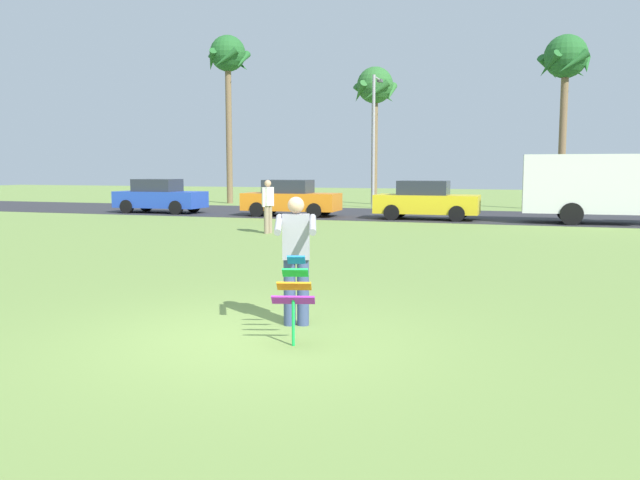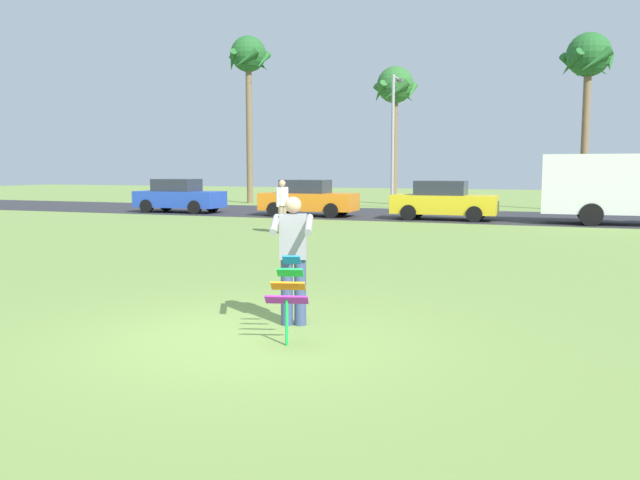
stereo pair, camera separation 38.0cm
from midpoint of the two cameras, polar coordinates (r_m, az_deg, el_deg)
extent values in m
plane|color=olive|center=(8.21, -5.27, -8.54)|extent=(120.00, 120.00, 0.00)
cube|color=#2D2D33|center=(29.26, 13.90, 2.03)|extent=(120.00, 8.00, 0.01)
cylinder|color=#384772|center=(8.71, -0.50, -4.61)|extent=(0.16, 0.16, 0.90)
cylinder|color=#384772|center=(8.72, -1.69, -4.60)|extent=(0.16, 0.16, 0.90)
cube|color=gray|center=(8.61, -1.10, 0.30)|extent=(0.41, 0.33, 0.60)
sphere|color=tan|center=(8.57, -1.11, 3.10)|extent=(0.22, 0.22, 0.22)
cylinder|color=gray|center=(8.34, 0.33, 1.37)|extent=(0.28, 0.58, 0.24)
cylinder|color=gray|center=(8.36, -2.69, 1.38)|extent=(0.28, 0.58, 0.24)
cube|color=blue|center=(8.10, -1.18, -1.74)|extent=(0.25, 0.20, 0.12)
cube|color=green|center=(7.96, -1.29, -2.87)|extent=(0.35, 0.22, 0.12)
cube|color=orange|center=(7.83, -1.41, -4.05)|extent=(0.44, 0.25, 0.12)
cube|color=purple|center=(7.69, -1.54, -5.27)|extent=(0.53, 0.28, 0.12)
cylinder|color=green|center=(7.75, -1.53, -7.28)|extent=(0.04, 0.04, 0.55)
cube|color=#2347B7|center=(31.62, -11.91, 3.54)|extent=(4.22, 1.75, 0.76)
cube|color=#282D38|center=(31.68, -12.16, 4.73)|extent=(2.03, 1.42, 0.60)
cylinder|color=black|center=(31.67, -9.12, 3.02)|extent=(0.64, 0.23, 0.64)
cylinder|color=black|center=(30.27, -10.61, 2.84)|extent=(0.64, 0.23, 0.64)
cylinder|color=black|center=(33.02, -13.07, 3.07)|extent=(0.64, 0.23, 0.64)
cylinder|color=black|center=(31.68, -14.67, 2.89)|extent=(0.64, 0.23, 0.64)
cube|color=orange|center=(28.59, -0.62, 3.39)|extent=(4.26, 1.85, 0.76)
cube|color=#282D38|center=(28.61, -0.90, 4.72)|extent=(2.07, 1.47, 0.60)
cylinder|color=black|center=(28.98, 2.35, 2.79)|extent=(0.65, 0.24, 0.64)
cylinder|color=black|center=(27.43, 1.39, 2.60)|extent=(0.65, 0.24, 0.64)
cylinder|color=black|center=(29.81, -2.47, 2.89)|extent=(0.65, 0.24, 0.64)
cylinder|color=black|center=(28.32, -3.65, 2.70)|extent=(0.65, 0.24, 0.64)
cube|color=yellow|center=(26.99, 11.28, 3.09)|extent=(4.22, 1.75, 0.76)
cube|color=#282D38|center=(26.98, 10.99, 4.50)|extent=(2.03, 1.42, 0.60)
cylinder|color=black|center=(27.64, 14.20, 2.43)|extent=(0.64, 0.23, 0.64)
cylinder|color=black|center=(26.04, 13.82, 2.21)|extent=(0.64, 0.23, 0.64)
cylinder|color=black|center=(28.03, 8.89, 2.60)|extent=(0.64, 0.23, 0.64)
cylinder|color=black|center=(26.45, 8.20, 2.39)|extent=(0.64, 0.23, 0.64)
cube|color=silver|center=(26.59, 23.86, 4.53)|extent=(4.27, 2.15, 2.20)
cylinder|color=black|center=(27.52, 22.86, 2.32)|extent=(0.85, 0.31, 0.84)
cylinder|color=black|center=(25.69, 23.14, 2.06)|extent=(0.85, 0.31, 0.84)
cylinder|color=brown|center=(39.66, -5.97, 9.51)|extent=(0.36, 0.36, 8.66)
sphere|color=#236028|center=(40.17, -6.05, 15.97)|extent=(2.10, 2.10, 2.10)
cone|color=#236028|center=(39.69, -4.77, 15.44)|extent=(0.44, 1.56, 1.28)
cone|color=#236028|center=(40.77, -5.06, 15.19)|extent=(1.62, 0.90, 1.28)
cone|color=#236028|center=(40.93, -6.67, 15.14)|extent=(1.27, 1.52, 1.28)
cone|color=#236028|center=(39.96, -7.43, 15.35)|extent=(1.27, 1.52, 1.28)
cone|color=#236028|center=(39.17, -6.26, 15.55)|extent=(1.62, 0.90, 1.28)
cylinder|color=brown|center=(38.49, 6.85, 8.14)|extent=(0.36, 0.36, 6.71)
sphere|color=#2D6B2D|center=(38.77, 6.92, 13.40)|extent=(2.10, 2.10, 2.10)
cone|color=#2D6B2D|center=(38.50, 8.31, 12.76)|extent=(0.44, 1.56, 1.28)
cone|color=#2D6B2D|center=(39.52, 7.65, 12.60)|extent=(1.62, 0.90, 1.28)
cone|color=#2D6B2D|center=(39.45, 6.00, 12.63)|extent=(1.27, 1.52, 1.28)
cone|color=#2D6B2D|center=(38.38, 5.56, 12.82)|extent=(1.27, 1.52, 1.28)
cone|color=#2D6B2D|center=(37.78, 7.01, 12.90)|extent=(1.62, 0.90, 1.28)
cylinder|color=brown|center=(34.65, 22.58, 8.45)|extent=(0.36, 0.36, 7.36)
sphere|color=#236028|center=(35.05, 22.86, 14.80)|extent=(2.10, 2.10, 2.10)
cone|color=#236028|center=(35.02, 24.42, 13.99)|extent=(0.44, 1.56, 1.28)
cone|color=#236028|center=(35.88, 23.26, 13.85)|extent=(1.62, 0.90, 1.28)
cone|color=#236028|center=(35.52, 21.52, 14.00)|extent=(1.27, 1.52, 1.28)
cone|color=#236028|center=(34.41, 21.54, 14.26)|extent=(1.27, 1.52, 1.28)
cone|color=#236028|center=(34.09, 23.38, 14.26)|extent=(1.62, 0.90, 1.28)
cylinder|color=#9E9EA3|center=(34.92, 6.72, 8.57)|extent=(0.16, 0.16, 7.00)
cylinder|color=#9E9EA3|center=(35.89, 7.07, 13.96)|extent=(0.10, 1.40, 0.10)
cube|color=#4C4C51|center=(36.51, 7.32, 13.76)|extent=(0.24, 0.44, 0.16)
cylinder|color=gray|center=(21.16, -2.67, 1.84)|extent=(0.16, 0.16, 0.90)
cylinder|color=gray|center=(21.02, -2.97, 1.81)|extent=(0.16, 0.16, 0.90)
cube|color=silver|center=(21.05, -2.83, 3.86)|extent=(0.30, 0.40, 0.60)
sphere|color=tan|center=(21.03, -2.84, 5.00)|extent=(0.22, 0.22, 0.22)
cylinder|color=silver|center=(21.24, -2.44, 3.79)|extent=(0.09, 0.09, 0.58)
cylinder|color=silver|center=(20.86, -3.23, 3.74)|extent=(0.09, 0.09, 0.58)
camera|label=1|loc=(0.19, -88.86, 0.13)|focal=36.38mm
camera|label=2|loc=(0.19, 91.14, -0.13)|focal=36.38mm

